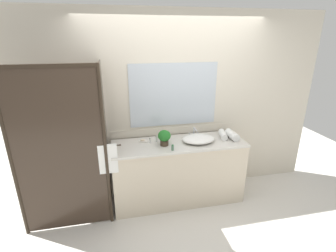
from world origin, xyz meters
The scene contains 13 objects.
ground_plane centered at (0.00, 0.00, 0.00)m, with size 8.00×8.00×0.00m, color silver.
wall_back_with_mirror centered at (0.00, 0.34, 1.30)m, with size 4.40×0.06×2.60m.
vanity_cabinet centered at (0.00, 0.01, 0.45)m, with size 1.80×0.58×0.90m.
shower_enclosure centered at (-1.27, -0.19, 1.02)m, with size 1.20×0.59×2.00m.
sink_basin centered at (0.26, -0.03, 0.94)m, with size 0.45×0.33×0.09m, color white.
faucet centered at (0.26, 0.16, 0.95)m, with size 0.17×0.15×0.14m.
potted_plant centered at (-0.21, -0.04, 1.02)m, with size 0.17×0.17×0.21m.
soap_dish centered at (-0.47, 0.13, 0.91)m, with size 0.10×0.07×0.04m.
amenity_bottle_conditioner centered at (-0.29, 0.09, 0.95)m, with size 0.03×0.03×0.10m.
amenity_bottle_lotion centered at (-0.14, -0.22, 0.94)m, with size 0.03×0.03×0.08m.
amenity_bottle_shampoo centered at (-0.38, 0.08, 0.94)m, with size 0.03×0.03×0.08m.
rolled_towel_near_edge centered at (0.76, -0.02, 0.95)m, with size 0.11×0.11×0.26m, color white.
rolled_towel_middle centered at (0.65, 0.04, 0.95)m, with size 0.09×0.09×0.25m, color white.
Camera 1 is at (-0.80, -2.98, 2.26)m, focal length 26.69 mm.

